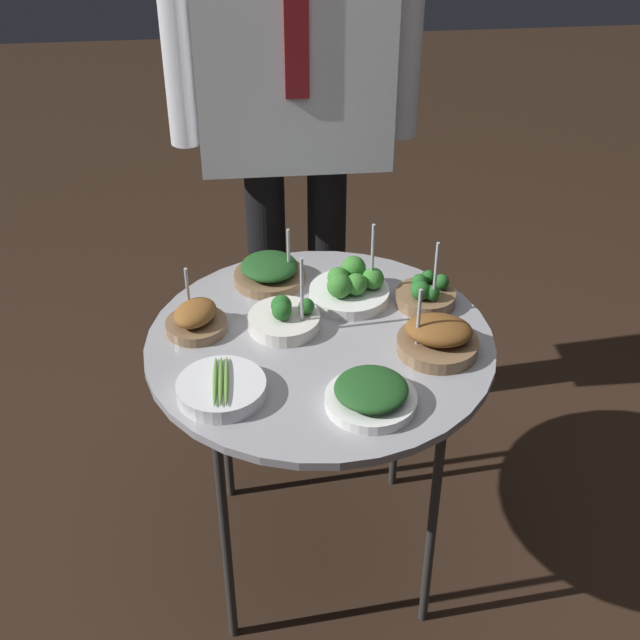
% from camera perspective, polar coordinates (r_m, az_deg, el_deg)
% --- Properties ---
extents(ground_plane, '(8.00, 8.00, 0.00)m').
position_cam_1_polar(ground_plane, '(2.24, 0.00, -14.55)').
color(ground_plane, black).
extents(serving_cart, '(0.71, 0.71, 0.64)m').
position_cam_1_polar(serving_cart, '(1.82, 0.00, -2.33)').
color(serving_cart, '#939399').
rests_on(serving_cart, ground_plane).
extents(bowl_spinach_near_rim, '(0.17, 0.17, 0.06)m').
position_cam_1_polar(bowl_spinach_near_rim, '(1.63, 3.29, -4.79)').
color(bowl_spinach_near_rim, white).
rests_on(bowl_spinach_near_rim, serving_cart).
extents(bowl_roast_front_center, '(0.13, 0.13, 0.13)m').
position_cam_1_polar(bowl_roast_front_center, '(1.83, -7.96, 0.04)').
color(bowl_roast_front_center, brown).
rests_on(bowl_roast_front_center, serving_cart).
extents(bowl_broccoli_front_left, '(0.15, 0.15, 0.17)m').
position_cam_1_polar(bowl_broccoli_front_left, '(1.82, -2.26, 0.12)').
color(bowl_broccoli_front_left, silver).
rests_on(bowl_broccoli_front_left, serving_cart).
extents(bowl_roast_back_left, '(0.16, 0.16, 0.15)m').
position_cam_1_polar(bowl_roast_back_left, '(1.77, 7.56, -1.16)').
color(bowl_roast_back_left, brown).
rests_on(bowl_roast_back_left, serving_cart).
extents(bowl_spinach_center, '(0.16, 0.16, 0.13)m').
position_cam_1_polar(bowl_spinach_center, '(1.97, -3.25, 3.12)').
color(bowl_spinach_center, brown).
rests_on(bowl_spinach_center, serving_cart).
extents(bowl_broccoli_back_right, '(0.17, 0.17, 0.18)m').
position_cam_1_polar(bowl_broccoli_back_right, '(1.91, 1.96, 2.13)').
color(bowl_broccoli_back_right, white).
rests_on(bowl_broccoli_back_right, serving_cart).
extents(bowl_broccoli_front_right, '(0.13, 0.13, 0.17)m').
position_cam_1_polar(bowl_broccoli_front_right, '(1.90, 6.80, 1.67)').
color(bowl_broccoli_front_right, brown).
rests_on(bowl_broccoli_front_right, serving_cart).
extents(bowl_asparagus_mid_left, '(0.17, 0.17, 0.04)m').
position_cam_1_polar(bowl_asparagus_mid_left, '(1.66, -6.33, -4.40)').
color(bowl_asparagus_mid_left, silver).
rests_on(bowl_asparagus_mid_left, serving_cart).
extents(waiter_figure, '(0.59, 0.22, 1.59)m').
position_cam_1_polar(waiter_figure, '(2.11, -1.70, 15.87)').
color(waiter_figure, black).
rests_on(waiter_figure, ground_plane).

